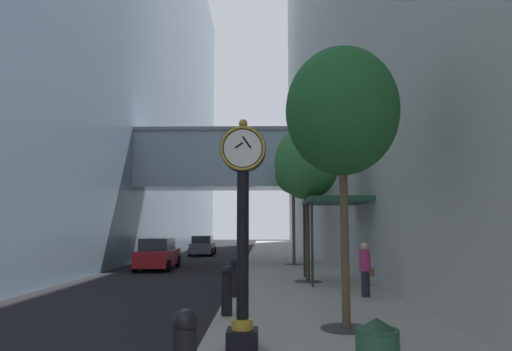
{
  "coord_description": "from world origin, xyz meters",
  "views": [
    {
      "loc": [
        1.19,
        -2.26,
        2.28
      ],
      "look_at": [
        0.79,
        20.43,
        4.89
      ],
      "focal_mm": 31.61,
      "sensor_mm": 36.0,
      "label": 1
    }
  ],
  "objects": [
    {
      "name": "car_grey_near",
      "position": [
        -3.84,
        35.0,
        0.78
      ],
      "size": [
        2.03,
        4.37,
        1.59
      ],
      "color": "slate",
      "rests_on": "ground"
    },
    {
      "name": "car_red_mid",
      "position": [
        -4.6,
        22.52,
        0.82
      ],
      "size": [
        2.0,
        4.45,
        1.69
      ],
      "color": "#AD191E",
      "rests_on": "ground"
    },
    {
      "name": "bollard_fourth",
      "position": [
        0.27,
        11.99,
        0.77
      ],
      "size": [
        0.29,
        0.29,
        1.2
      ],
      "color": "black",
      "rests_on": "sidewalk_right"
    },
    {
      "name": "sidewalk_right",
      "position": [
        2.63,
        30.0,
        0.07
      ],
      "size": [
        5.27,
        80.0,
        0.14
      ],
      "primitive_type": "cube",
      "color": "#9E998E",
      "rests_on": "ground"
    },
    {
      "name": "bollard_third",
      "position": [
        0.27,
        9.02,
        0.77
      ],
      "size": [
        0.29,
        0.29,
        1.2
      ],
      "color": "black",
      "rests_on": "sidewalk_right"
    },
    {
      "name": "street_tree_mid_far",
      "position": [
        2.93,
        24.27,
        5.4
      ],
      "size": [
        2.1,
        2.1,
        6.52
      ],
      "color": "#333335",
      "rests_on": "sidewalk_right"
    },
    {
      "name": "street_clock",
      "position": [
        0.8,
        5.92,
        2.4
      ],
      "size": [
        0.84,
        0.55,
        4.14
      ],
      "color": "black",
      "rests_on": "sidewalk_right"
    },
    {
      "name": "ground_plane",
      "position": [
        0.0,
        27.0,
        0.0
      ],
      "size": [
        110.0,
        110.0,
        0.0
      ],
      "primitive_type": "plane",
      "color": "black",
      "rests_on": "ground"
    },
    {
      "name": "street_tree_mid_near",
      "position": [
        2.93,
        15.94,
        4.87
      ],
      "size": [
        2.62,
        2.62,
        6.27
      ],
      "color": "#333335",
      "rests_on": "sidewalk_right"
    },
    {
      "name": "pedestrian_walking",
      "position": [
        4.35,
        12.06,
        1.02
      ],
      "size": [
        0.51,
        0.42,
        1.67
      ],
      "color": "#23232D",
      "rests_on": "sidewalk_right"
    },
    {
      "name": "street_tree_near",
      "position": [
        2.93,
        7.6,
        4.84
      ],
      "size": [
        2.51,
        2.51,
        6.16
      ],
      "color": "#333335",
      "rests_on": "sidewalk_right"
    },
    {
      "name": "storefront_awning",
      "position": [
        4.03,
        16.0,
        3.28
      ],
      "size": [
        2.4,
        3.6,
        3.3
      ],
      "color": "#235138",
      "rests_on": "sidewalk_right"
    },
    {
      "name": "building_block_left",
      "position": [
        -11.46,
        29.98,
        17.63
      ],
      "size": [
        21.59,
        80.0,
        35.39
      ],
      "color": "#758EA8",
      "rests_on": "ground"
    }
  ]
}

